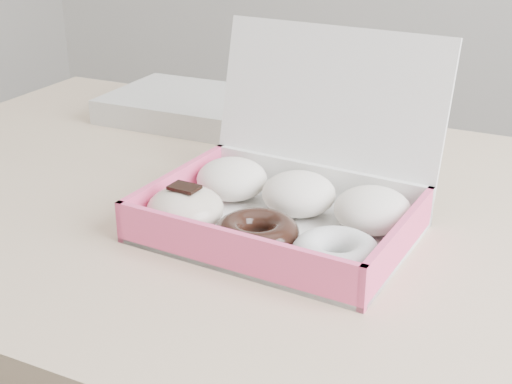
% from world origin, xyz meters
% --- Properties ---
extents(table, '(1.20, 0.80, 0.75)m').
position_xyz_m(table, '(0.00, 0.00, 0.67)').
color(table, '#CEAF88').
rests_on(table, ground).
extents(donut_box, '(0.32, 0.29, 0.22)m').
position_xyz_m(donut_box, '(0.09, -0.06, 0.79)').
color(donut_box, white).
rests_on(donut_box, table).
extents(newspapers, '(0.26, 0.21, 0.04)m').
position_xyz_m(newspapers, '(-0.24, 0.26, 0.77)').
color(newspapers, silver).
rests_on(newspapers, table).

